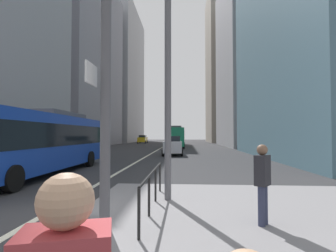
{
  "coord_description": "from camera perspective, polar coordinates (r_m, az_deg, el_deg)",
  "views": [
    {
      "loc": [
        3.65,
        -6.02,
        2.1
      ],
      "look_at": [
        1.43,
        27.9,
        3.23
      ],
      "focal_mm": 27.19,
      "sensor_mm": 36.0,
      "label": 1
    }
  ],
  "objects": [
    {
      "name": "office_tower_right_far",
      "position": [
        73.9,
        14.38,
        12.69
      ],
      "size": [
        13.73,
        17.72,
        41.31
      ],
      "primitive_type": "cube",
      "color": "gray",
      "rests_on": "ground"
    },
    {
      "name": "office_tower_left_mid",
      "position": [
        52.08,
        -19.19,
        14.05
      ],
      "size": [
        10.27,
        24.51,
        32.66
      ],
      "primitive_type": "cube",
      "color": "gray",
      "rests_on": "ground"
    },
    {
      "name": "car_oncoming_mid",
      "position": [
        60.93,
        -5.72,
        -2.95
      ],
      "size": [
        2.07,
        4.51,
        1.94
      ],
      "color": "gold",
      "rests_on": "ground"
    },
    {
      "name": "bollard_right",
      "position": [
        5.22,
        -23.56,
        -17.94
      ],
      "size": [
        0.2,
        0.2,
        0.88
      ],
      "color": "#99999E",
      "rests_on": "median_island"
    },
    {
      "name": "ground_plane",
      "position": [
        26.36,
        -4.26,
        -6.47
      ],
      "size": [
        160.0,
        160.0,
        0.0
      ],
      "primitive_type": "plane",
      "color": "#303033"
    },
    {
      "name": "city_bus_red_receding",
      "position": [
        41.22,
        1.75,
        -2.28
      ],
      "size": [
        2.91,
        11.55,
        3.4
      ],
      "color": "#198456",
      "rests_on": "ground"
    },
    {
      "name": "car_receding_near",
      "position": [
        25.8,
        1.0,
        -4.38
      ],
      "size": [
        2.18,
        4.11,
        1.94
      ],
      "color": "silver",
      "rests_on": "ground"
    },
    {
      "name": "lane_centre_line",
      "position": [
        36.26,
        -2.05,
        -5.22
      ],
      "size": [
        0.2,
        80.0,
        0.01
      ],
      "primitive_type": "cube",
      "color": "beige",
      "rests_on": "ground"
    },
    {
      "name": "pedestrian_walking",
      "position": [
        5.97,
        20.44,
        -11.26
      ],
      "size": [
        0.42,
        0.45,
        1.73
      ],
      "color": "#2D334C",
      "rests_on": "median_island"
    },
    {
      "name": "bollard_back",
      "position": [
        6.46,
        -17.96,
        -15.24
      ],
      "size": [
        0.2,
        0.2,
        0.8
      ],
      "color": "#99999E",
      "rests_on": "median_island"
    },
    {
      "name": "street_lamp_post",
      "position": [
        8.3,
        -0.03,
        20.66
      ],
      "size": [
        5.5,
        0.32,
        8.0
      ],
      "color": "#56565B",
      "rests_on": "median_island"
    },
    {
      "name": "pedestrian_railing",
      "position": [
        6.91,
        -3.47,
        -12.14
      ],
      "size": [
        0.06,
        4.11,
        0.98
      ],
      "color": "black",
      "rests_on": "median_island"
    },
    {
      "name": "city_bus_blue_oncoming",
      "position": [
        14.67,
        -26.67,
        -2.73
      ],
      "size": [
        2.72,
        11.75,
        3.4
      ],
      "color": "#14389E",
      "rests_on": "ground"
    },
    {
      "name": "office_tower_left_far",
      "position": [
        77.65,
        -11.21,
        10.76
      ],
      "size": [
        11.69,
        25.06,
        38.17
      ],
      "primitive_type": "cube",
      "color": "#9E9EA3",
      "rests_on": "ground"
    },
    {
      "name": "office_tower_right_mid",
      "position": [
        51.1,
        19.33,
        14.04
      ],
      "size": [
        12.58,
        20.14,
        32.1
      ],
      "primitive_type": "cube",
      "color": "#9E9EA3",
      "rests_on": "ground"
    },
    {
      "name": "median_island",
      "position": [
        5.72,
        24.28,
        -22.45
      ],
      "size": [
        9.0,
        10.0,
        0.15
      ],
      "primitive_type": "cube",
      "color": "gray",
      "rests_on": "ground"
    }
  ]
}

